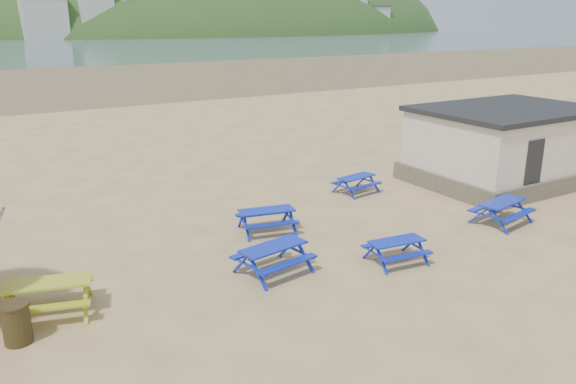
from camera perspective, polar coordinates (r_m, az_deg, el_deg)
ground at (r=18.21m, az=2.08°, el=-4.28°), size 400.00×400.00×0.00m
wet_sand at (r=70.12m, az=-23.56°, el=10.47°), size 400.00×400.00×0.00m
picnic_table_blue_a at (r=18.29m, az=-2.17°, el=-2.91°), size 2.05×1.79×0.75m
picnic_table_blue_b at (r=22.49m, az=6.94°, el=0.78°), size 1.80×1.54×0.68m
picnic_table_blue_d at (r=15.41m, az=-1.49°, el=-6.84°), size 2.12×1.81×0.79m
picnic_table_blue_e at (r=16.35m, az=10.93°, el=-5.92°), size 1.74×1.47×0.67m
picnic_table_blue_f at (r=20.34m, az=20.87°, el=-1.93°), size 2.08×1.79×0.78m
picnic_table_yellow at (r=14.53m, az=-23.14°, el=-9.85°), size 2.32×2.06×0.82m
litter_bin at (r=13.60m, az=-25.88°, el=-11.88°), size 0.63×0.63×0.93m
amenity_block at (r=25.43m, az=21.18°, el=4.52°), size 7.40×5.40×3.15m
headland_town at (r=263.81m, az=-8.96°, el=13.56°), size 264.00×144.00×108.00m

